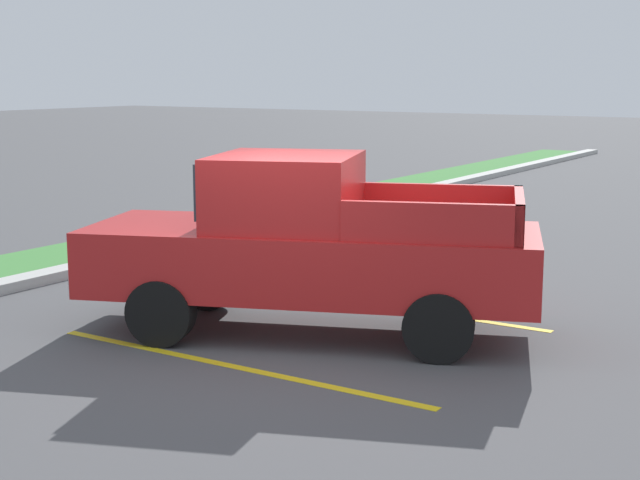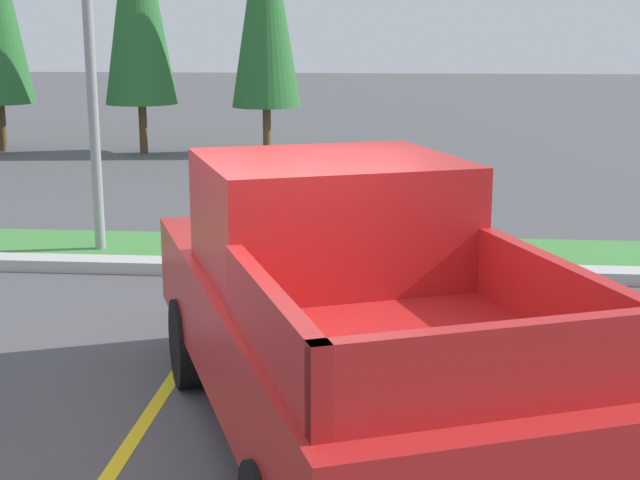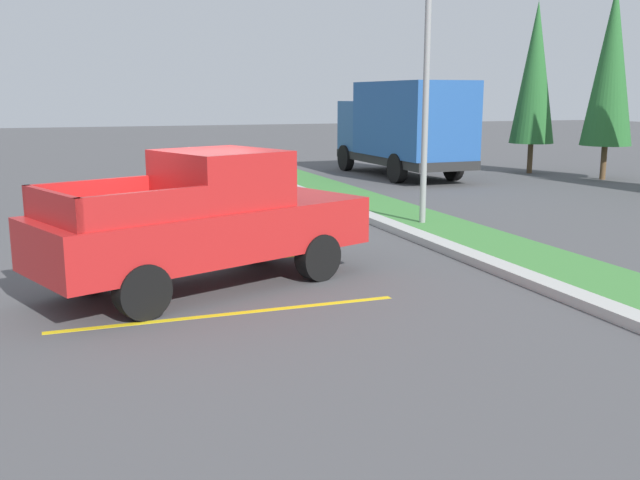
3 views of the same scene
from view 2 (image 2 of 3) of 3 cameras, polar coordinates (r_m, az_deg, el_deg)
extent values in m
plane|color=#4C4C4F|center=(6.71, -5.09, -13.40)|extent=(120.00, 120.00, 0.00)
cube|color=yellow|center=(7.06, -11.69, -12.20)|extent=(0.12, 4.80, 0.01)
cube|color=yellow|center=(6.88, 14.61, -13.03)|extent=(0.12, 4.80, 0.01)
cube|color=#B2B2AD|center=(11.34, -0.70, -1.82)|extent=(56.00, 0.40, 0.15)
cube|color=#42843D|center=(12.41, -0.19, -0.72)|extent=(56.00, 1.80, 0.06)
cylinder|color=black|center=(7.88, -8.13, -6.37)|extent=(0.54, 0.81, 0.76)
cylinder|color=black|center=(8.27, 3.65, -5.31)|extent=(0.54, 0.81, 0.76)
cube|color=red|center=(6.46, 1.31, -5.93)|extent=(3.67, 5.53, 0.76)
cube|color=red|center=(6.53, 0.55, 1.55)|extent=(2.22, 2.13, 0.84)
cube|color=#2D3842|center=(7.29, -1.34, 3.16)|extent=(1.53, 0.65, 0.63)
cube|color=red|center=(4.73, -3.15, -5.46)|extent=(0.79, 1.80, 0.44)
cube|color=red|center=(5.36, 14.87, -3.66)|extent=(0.79, 1.80, 0.44)
cube|color=red|center=(4.21, 11.21, -8.06)|extent=(1.71, 0.75, 0.44)
cube|color=silver|center=(8.89, -3.70, -2.26)|extent=(1.74, 0.81, 0.28)
cylinder|color=gray|center=(12.49, -14.39, 14.02)|extent=(0.14, 0.14, 6.56)
cylinder|color=brown|center=(24.37, -19.31, 6.69)|extent=(0.20, 0.20, 1.20)
cylinder|color=brown|center=(23.08, -11.03, 6.88)|extent=(0.20, 0.20, 1.22)
cylinder|color=brown|center=(22.50, -3.35, 6.87)|extent=(0.20, 0.20, 1.16)
camera|label=1|loc=(9.33, -83.68, 1.65)|focal=52.39mm
camera|label=3|loc=(11.15, 74.15, 3.34)|focal=40.32mm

